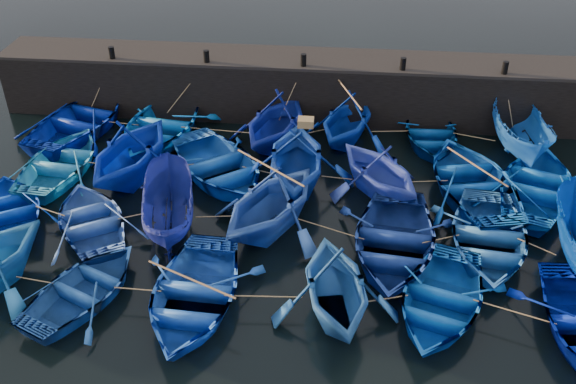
# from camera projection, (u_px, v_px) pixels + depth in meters

# --- Properties ---
(ground) EXTENTS (120.00, 120.00, 0.00)m
(ground) POSITION_uv_depth(u_px,v_px,m) (278.00, 269.00, 19.65)
(ground) COLOR black
(ground) RESTS_ON ground
(quay_wall) EXTENTS (26.00, 2.50, 2.50)m
(quay_wall) POSITION_uv_depth(u_px,v_px,m) (305.00, 87.00, 27.62)
(quay_wall) COLOR black
(quay_wall) RESTS_ON ground
(quay_top) EXTENTS (26.00, 2.50, 0.12)m
(quay_top) POSITION_uv_depth(u_px,v_px,m) (305.00, 59.00, 26.89)
(quay_top) COLOR black
(quay_top) RESTS_ON quay_wall
(bollard_0) EXTENTS (0.24, 0.24, 0.50)m
(bollard_0) POSITION_uv_depth(u_px,v_px,m) (112.00, 53.00, 26.62)
(bollard_0) COLOR black
(bollard_0) RESTS_ON quay_top
(bollard_1) EXTENTS (0.24, 0.24, 0.50)m
(bollard_1) POSITION_uv_depth(u_px,v_px,m) (206.00, 56.00, 26.30)
(bollard_1) COLOR black
(bollard_1) RESTS_ON quay_top
(bollard_2) EXTENTS (0.24, 0.24, 0.50)m
(bollard_2) POSITION_uv_depth(u_px,v_px,m) (303.00, 60.00, 25.97)
(bollard_2) COLOR black
(bollard_2) RESTS_ON quay_top
(bollard_3) EXTENTS (0.24, 0.24, 0.50)m
(bollard_3) POSITION_uv_depth(u_px,v_px,m) (403.00, 64.00, 25.65)
(bollard_3) COLOR black
(bollard_3) RESTS_ON quay_top
(bollard_4) EXTENTS (0.24, 0.24, 0.50)m
(bollard_4) POSITION_uv_depth(u_px,v_px,m) (505.00, 68.00, 25.32)
(bollard_4) COLOR black
(bollard_4) RESTS_ON quay_top
(boat_0) EXTENTS (5.37, 6.48, 1.16)m
(boat_0) POSITION_uv_depth(u_px,v_px,m) (81.00, 119.00, 26.59)
(boat_0) COLOR navy
(boat_0) RESTS_ON ground
(boat_1) EXTENTS (4.77, 6.13, 1.16)m
(boat_1) POSITION_uv_depth(u_px,v_px,m) (160.00, 125.00, 26.16)
(boat_1) COLOR blue
(boat_1) RESTS_ON ground
(boat_2) EXTENTS (5.03, 5.43, 2.35)m
(boat_2) POSITION_uv_depth(u_px,v_px,m) (276.00, 120.00, 25.25)
(boat_2) COLOR navy
(boat_2) RESTS_ON ground
(boat_3) EXTENTS (4.69, 5.05, 2.18)m
(boat_3) POSITION_uv_depth(u_px,v_px,m) (347.00, 119.00, 25.56)
(boat_3) COLOR #0730A8
(boat_3) RESTS_ON ground
(boat_4) EXTENTS (3.31, 4.51, 0.91)m
(boat_4) POSITION_uv_depth(u_px,v_px,m) (430.00, 134.00, 25.80)
(boat_4) COLOR navy
(boat_4) RESTS_ON ground
(boat_5) EXTENTS (2.07, 4.97, 1.89)m
(boat_5) POSITION_uv_depth(u_px,v_px,m) (521.00, 133.00, 24.86)
(boat_5) COLOR blue
(boat_5) RESTS_ON ground
(boat_6) EXTENTS (3.89, 5.11, 1.00)m
(boat_6) POSITION_uv_depth(u_px,v_px,m) (62.00, 161.00, 23.96)
(boat_6) COLOR #2279C4
(boat_6) RESTS_ON ground
(boat_7) EXTENTS (5.15, 5.65, 2.54)m
(boat_7) POSITION_uv_depth(u_px,v_px,m) (131.00, 150.00, 23.14)
(boat_7) COLOR #0424A1
(boat_7) RESTS_ON ground
(boat_8) EXTENTS (6.36, 6.65, 1.12)m
(boat_8) POSITION_uv_depth(u_px,v_px,m) (218.00, 165.00, 23.62)
(boat_8) COLOR blue
(boat_8) RESTS_ON ground
(boat_9) EXTENTS (4.45, 5.08, 2.55)m
(boat_9) POSITION_uv_depth(u_px,v_px,m) (297.00, 157.00, 22.69)
(boat_9) COLOR navy
(boat_9) RESTS_ON ground
(boat_10) EXTENTS (5.21, 5.32, 2.13)m
(boat_10) POSITION_uv_depth(u_px,v_px,m) (379.00, 169.00, 22.48)
(boat_10) COLOR blue
(boat_10) RESTS_ON ground
(boat_11) EXTENTS (5.19, 6.42, 1.18)m
(boat_11) POSITION_uv_depth(u_px,v_px,m) (474.00, 181.00, 22.68)
(boat_11) COLOR navy
(boat_11) RESTS_ON ground
(boat_12) EXTENTS (5.38, 6.27, 1.10)m
(boat_12) POSITION_uv_depth(u_px,v_px,m) (538.00, 185.00, 22.52)
(boat_12) COLOR blue
(boat_12) RESTS_ON ground
(boat_13) EXTENTS (4.64, 5.04, 0.85)m
(boat_13) POSITION_uv_depth(u_px,v_px,m) (11.00, 208.00, 21.60)
(boat_13) COLOR #012B9F
(boat_13) RESTS_ON ground
(boat_14) EXTENTS (4.94, 5.37, 0.91)m
(boat_14) POSITION_uv_depth(u_px,v_px,m) (92.00, 220.00, 20.99)
(boat_14) COLOR blue
(boat_14) RESTS_ON ground
(boat_15) EXTENTS (2.65, 4.73, 1.73)m
(boat_15) POSITION_uv_depth(u_px,v_px,m) (168.00, 208.00, 20.85)
(boat_15) COLOR navy
(boat_15) RESTS_ON ground
(boat_16) EXTENTS (5.72, 5.98, 2.44)m
(boat_16) POSITION_uv_depth(u_px,v_px,m) (271.00, 201.00, 20.57)
(boat_16) COLOR #2752B6
(boat_16) RESTS_ON ground
(boat_17) EXTENTS (4.41, 5.77, 1.12)m
(boat_17) POSITION_uv_depth(u_px,v_px,m) (393.00, 241.00, 19.90)
(boat_17) COLOR navy
(boat_17) RESTS_ON ground
(boat_18) EXTENTS (4.16, 5.43, 1.05)m
(boat_18) POSITION_uv_depth(u_px,v_px,m) (488.00, 237.00, 20.10)
(boat_18) COLOR #215FB4
(boat_18) RESTS_ON ground
(boat_21) EXTENTS (4.38, 4.98, 0.86)m
(boat_21) POSITION_uv_depth(u_px,v_px,m) (84.00, 288.00, 18.30)
(boat_21) COLOR #1B4E99
(boat_21) RESTS_ON ground
(boat_22) EXTENTS (3.83, 5.21, 1.05)m
(boat_22) POSITION_uv_depth(u_px,v_px,m) (193.00, 294.00, 17.96)
(boat_22) COLOR blue
(boat_22) RESTS_ON ground
(boat_23) EXTENTS (4.33, 4.77, 2.18)m
(boat_23) POSITION_uv_depth(u_px,v_px,m) (335.00, 285.00, 17.45)
(boat_23) COLOR #205A9E
(boat_23) RESTS_ON ground
(boat_24) EXTENTS (4.61, 5.47, 0.97)m
(boat_24) POSITION_uv_depth(u_px,v_px,m) (440.00, 299.00, 17.85)
(boat_24) COLOR blue
(boat_24) RESTS_ON ground
(wooden_crate) EXTENTS (0.54, 0.44, 0.27)m
(wooden_crate) POSITION_uv_depth(u_px,v_px,m) (306.00, 122.00, 21.88)
(wooden_crate) COLOR olive
(wooden_crate) RESTS_ON boat_9
(mooring_ropes) EXTENTS (17.77, 11.66, 2.10)m
(mooring_ropes) POSITION_uv_depth(u_px,v_px,m) (292.00, 160.00, 23.34)
(mooring_ropes) COLOR tan
(mooring_ropes) RESTS_ON ground
(loose_oars) EXTENTS (10.90, 12.06, 1.45)m
(loose_oars) POSITION_uv_depth(u_px,v_px,m) (331.00, 168.00, 21.20)
(loose_oars) COLOR #99724C
(loose_oars) RESTS_ON ground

